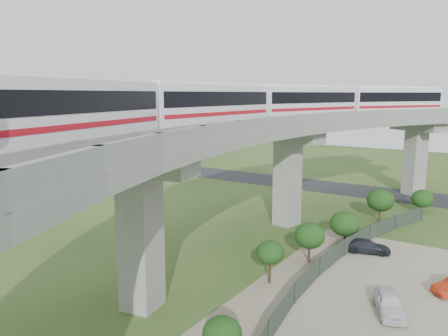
{
  "coord_description": "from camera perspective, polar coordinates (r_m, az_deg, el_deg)",
  "views": [
    {
      "loc": [
        19.02,
        -28.87,
        13.09
      ],
      "look_at": [
        1.06,
        -1.41,
        7.5
      ],
      "focal_mm": 35.0,
      "sensor_mm": 36.0,
      "label": 1
    }
  ],
  "objects": [
    {
      "name": "tree_1",
      "position": [
        48.1,
        19.75,
        -3.96
      ],
      "size": [
        2.77,
        2.77,
        3.41
      ],
      "color": "#382314",
      "rests_on": "ground"
    },
    {
      "name": "viaduct",
      "position": [
        32.87,
        5.42,
        2.57
      ],
      "size": [
        19.58,
        73.98,
        11.4
      ],
      "color": "#99968E",
      "rests_on": "ground"
    },
    {
      "name": "car_dark",
      "position": [
        38.7,
        18.18,
        -9.69
      ],
      "size": [
        4.03,
        2.55,
        1.09
      ],
      "primitive_type": "imported",
      "rotation": [
        0.0,
        0.0,
        1.87
      ],
      "color": "black",
      "rests_on": "dirt_lot"
    },
    {
      "name": "tree_4",
      "position": [
        30.83,
        6.03,
        -10.93
      ],
      "size": [
        1.95,
        1.95,
        3.11
      ],
      "color": "#382314",
      "rests_on": "ground"
    },
    {
      "name": "tree_3",
      "position": [
        35.04,
        11.12,
        -8.67
      ],
      "size": [
        2.38,
        2.38,
        3.19
      ],
      "color": "#382314",
      "rests_on": "ground"
    },
    {
      "name": "car_white",
      "position": [
        29.19,
        20.8,
        -16.16
      ],
      "size": [
        2.9,
        4.06,
        1.28
      ],
      "primitive_type": "imported",
      "rotation": [
        0.0,
        0.0,
        0.41
      ],
      "color": "silver",
      "rests_on": "dirt_lot"
    },
    {
      "name": "metro_train",
      "position": [
        41.12,
        7.09,
        8.51
      ],
      "size": [
        14.8,
        60.75,
        3.64
      ],
      "color": "white",
      "rests_on": "ground"
    },
    {
      "name": "asphalt_road",
      "position": [
        63.24,
        14.96,
        -2.6
      ],
      "size": [
        60.0,
        8.0,
        0.03
      ],
      "primitive_type": "cube",
      "color": "#232326",
      "rests_on": "ground"
    },
    {
      "name": "ground",
      "position": [
        36.97,
        -0.18,
        -11.07
      ],
      "size": [
        160.0,
        160.0,
        0.0
      ],
      "primitive_type": "plane",
      "color": "#33491D",
      "rests_on": "ground"
    },
    {
      "name": "tree_0",
      "position": [
        53.21,
        24.49,
        -3.67
      ],
      "size": [
        2.35,
        2.35,
        2.62
      ],
      "color": "#382314",
      "rests_on": "ground"
    },
    {
      "name": "tree_2",
      "position": [
        40.17,
        15.53,
        -7.03
      ],
      "size": [
        2.61,
        2.61,
        2.91
      ],
      "color": "#382314",
      "rests_on": "ground"
    },
    {
      "name": "dirt_lot",
      "position": [
        30.3,
        21.21,
        -16.58
      ],
      "size": [
        18.0,
        26.0,
        0.04
      ],
      "primitive_type": "cube",
      "color": "gray",
      "rests_on": "ground"
    },
    {
      "name": "fence",
      "position": [
        32.74,
        14.6,
        -12.8
      ],
      "size": [
        3.87,
        38.73,
        1.5
      ],
      "color": "#2D382D",
      "rests_on": "ground"
    },
    {
      "name": "tree_5",
      "position": [
        22.78,
        -0.25,
        -20.81
      ],
      "size": [
        1.96,
        1.96,
        2.38
      ],
      "color": "#382314",
      "rests_on": "ground"
    }
  ]
}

